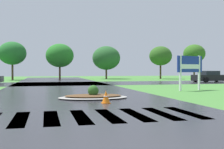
{
  "coord_description": "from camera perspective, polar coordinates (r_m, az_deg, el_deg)",
  "views": [
    {
      "loc": [
        -1.51,
        -4.63,
        1.46
      ],
      "look_at": [
        1.62,
        8.48,
        1.23
      ],
      "focal_mm": 44.76,
      "sensor_mm": 36.0,
      "label": 1
    }
  ],
  "objects": [
    {
      "name": "car_blue_compact",
      "position": [
        35.51,
        19.54,
        -0.45
      ],
      "size": [
        4.7,
        2.55,
        1.34
      ],
      "rotation": [
        0.0,
        0.0,
        0.1
      ],
      "color": "black",
      "rests_on": "ground"
    },
    {
      "name": "asphalt_roadway",
      "position": [
        14.78,
        -7.53,
        -4.7
      ],
      "size": [
        9.46,
        80.0,
        0.01
      ],
      "primitive_type": "cube",
      "color": "#2B2B30",
      "rests_on": "ground"
    },
    {
      "name": "asphalt_cross_road",
      "position": [
        29.98,
        -10.54,
        -1.85
      ],
      "size": [
        90.0,
        8.51,
        0.01
      ],
      "primitive_type": "cube",
      "color": "#2B2B30",
      "rests_on": "ground"
    },
    {
      "name": "background_treeline",
      "position": [
        43.7,
        -4.17,
        3.86
      ],
      "size": [
        40.31,
        6.42,
        5.84
      ],
      "color": "#4C3823",
      "rests_on": "ground"
    },
    {
      "name": "estate_billboard",
      "position": [
        20.51,
        15.63,
        1.63
      ],
      "size": [
        2.37,
        0.92,
        2.49
      ],
      "rotation": [
        0.0,
        0.0,
        3.49
      ],
      "color": "white",
      "rests_on": "ground"
    },
    {
      "name": "traffic_cone",
      "position": [
        12.17,
        -1.25,
        -4.65
      ],
      "size": [
        0.36,
        0.36,
        0.57
      ],
      "color": "orange",
      "rests_on": "ground"
    },
    {
      "name": "median_island",
      "position": [
        14.29,
        -3.85,
        -4.4
      ],
      "size": [
        3.54,
        2.19,
        0.68
      ],
      "color": "#9E9B93",
      "rests_on": "ground"
    },
    {
      "name": "crosswalk_stripes",
      "position": [
        8.91,
        -3.53,
        -8.45
      ],
      "size": [
        6.75,
        2.83,
        0.01
      ],
      "color": "white",
      "rests_on": "ground"
    }
  ]
}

